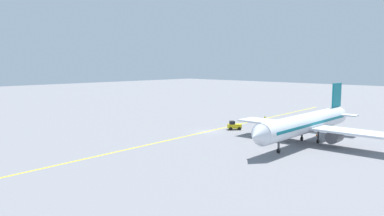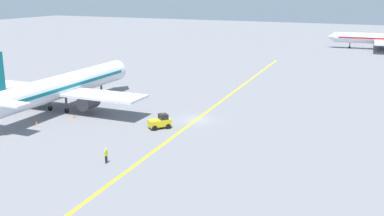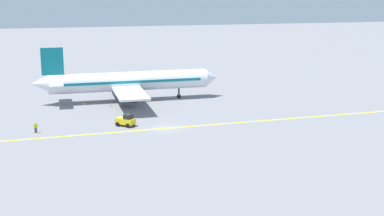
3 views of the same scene
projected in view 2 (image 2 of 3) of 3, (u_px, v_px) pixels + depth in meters
name	position (u px, v px, depth m)	size (l,w,h in m)	color
ground_plane	(196.00, 120.00, 65.18)	(400.00, 400.00, 0.00)	slate
apron_yellow_centreline	(196.00, 120.00, 65.18)	(0.40, 120.00, 0.01)	yellow
airplane_at_gate	(63.00, 86.00, 69.82)	(28.11, 35.46, 10.60)	silver
airplane_distant_taxiing	(381.00, 39.00, 139.33)	(31.97, 25.42, 9.54)	silver
baggage_tug_white	(160.00, 122.00, 60.99)	(3.11, 3.24, 2.11)	gold
ground_crew_worker	(106.00, 155.00, 48.70)	(0.23, 0.58, 1.68)	#23232D
traffic_cone_near_nose	(74.00, 116.00, 65.82)	(0.32, 0.32, 0.55)	orange
traffic_cone_mid_apron	(36.00, 123.00, 62.74)	(0.32, 0.32, 0.55)	orange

